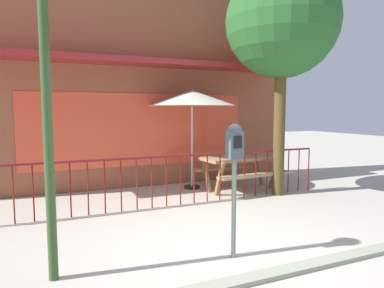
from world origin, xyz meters
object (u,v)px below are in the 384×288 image
picnic_table_left (241,163)px  street_lamp (45,57)px  patio_umbrella (192,98)px  street_tree (282,23)px  parking_meter_near (235,155)px

picnic_table_left → street_lamp: bearing=-145.3°
picnic_table_left → patio_umbrella: size_ratio=0.83×
picnic_table_left → street_tree: bearing=-52.3°
street_tree → street_lamp: size_ratio=1.36×
patio_umbrella → street_lamp: 4.57m
picnic_table_left → street_lamp: (-4.01, -2.77, 1.73)m
patio_umbrella → street_lamp: street_lamp is taller
street_tree → street_lamp: street_tree is taller
parking_meter_near → street_tree: street_tree is taller
picnic_table_left → patio_umbrella: patio_umbrella is taller
parking_meter_near → street_lamp: street_lamp is taller
picnic_table_left → street_tree: size_ratio=0.39×
parking_meter_near → street_tree: 4.15m
street_lamp → street_tree: bearing=24.9°
patio_umbrella → picnic_table_left: bearing=-32.9°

